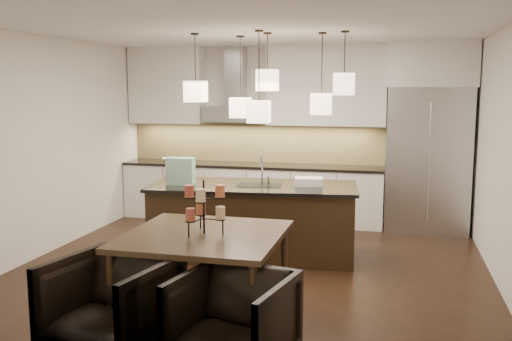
% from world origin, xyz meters
% --- Properties ---
extents(floor, '(5.50, 5.50, 0.02)m').
position_xyz_m(floor, '(0.00, 0.00, -0.01)').
color(floor, black).
rests_on(floor, ground).
extents(ceiling, '(5.50, 5.50, 0.02)m').
position_xyz_m(ceiling, '(0.00, 0.00, 2.81)').
color(ceiling, white).
rests_on(ceiling, wall_back).
extents(wall_back, '(5.50, 0.02, 2.80)m').
position_xyz_m(wall_back, '(0.00, 2.76, 1.40)').
color(wall_back, silver).
rests_on(wall_back, ground).
extents(wall_front, '(5.50, 0.02, 2.80)m').
position_xyz_m(wall_front, '(0.00, -2.76, 1.40)').
color(wall_front, silver).
rests_on(wall_front, ground).
extents(wall_left, '(0.02, 5.50, 2.80)m').
position_xyz_m(wall_left, '(-2.76, 0.00, 1.40)').
color(wall_left, silver).
rests_on(wall_left, ground).
extents(wall_right, '(0.02, 5.50, 2.80)m').
position_xyz_m(wall_right, '(2.76, 0.00, 1.40)').
color(wall_right, silver).
rests_on(wall_right, ground).
extents(refrigerator, '(1.20, 0.72, 2.15)m').
position_xyz_m(refrigerator, '(2.10, 2.38, 1.07)').
color(refrigerator, '#B7B7BA').
rests_on(refrigerator, floor).
extents(fridge_panel, '(1.26, 0.72, 0.65)m').
position_xyz_m(fridge_panel, '(2.10, 2.38, 2.47)').
color(fridge_panel, silver).
rests_on(fridge_panel, refrigerator).
extents(lower_cabinets, '(4.21, 0.62, 0.88)m').
position_xyz_m(lower_cabinets, '(-0.62, 2.43, 0.44)').
color(lower_cabinets, silver).
rests_on(lower_cabinets, floor).
extents(countertop, '(4.21, 0.66, 0.04)m').
position_xyz_m(countertop, '(-0.62, 2.43, 0.90)').
color(countertop, black).
rests_on(countertop, lower_cabinets).
extents(backsplash, '(4.21, 0.02, 0.63)m').
position_xyz_m(backsplash, '(-0.62, 2.73, 1.24)').
color(backsplash, '#D4C67D').
rests_on(backsplash, countertop).
extents(upper_cab_left, '(1.25, 0.35, 1.25)m').
position_xyz_m(upper_cab_left, '(-2.10, 2.57, 2.17)').
color(upper_cab_left, silver).
rests_on(upper_cab_left, wall_back).
extents(upper_cab_right, '(1.85, 0.35, 1.25)m').
position_xyz_m(upper_cab_right, '(0.55, 2.57, 2.17)').
color(upper_cab_right, silver).
rests_on(upper_cab_right, wall_back).
extents(hood_canopy, '(0.90, 0.52, 0.24)m').
position_xyz_m(hood_canopy, '(-0.93, 2.48, 1.72)').
color(hood_canopy, '#B7B7BA').
rests_on(hood_canopy, wall_back).
extents(hood_chimney, '(0.30, 0.28, 0.96)m').
position_xyz_m(hood_chimney, '(-0.93, 2.59, 2.32)').
color(hood_chimney, '#B7B7BA').
rests_on(hood_chimney, hood_canopy).
extents(fruit_bowl, '(0.33, 0.33, 0.06)m').
position_xyz_m(fruit_bowl, '(-2.00, 2.38, 0.95)').
color(fruit_bowl, silver).
rests_on(fruit_bowl, countertop).
extents(island_body, '(2.61, 1.27, 0.89)m').
position_xyz_m(island_body, '(-0.10, 0.48, 0.44)').
color(island_body, black).
rests_on(island_body, floor).
extents(island_top, '(2.70, 1.36, 0.04)m').
position_xyz_m(island_top, '(-0.10, 0.48, 0.91)').
color(island_top, black).
rests_on(island_top, island_body).
extents(faucet, '(0.13, 0.25, 0.38)m').
position_xyz_m(faucet, '(-0.01, 0.59, 1.12)').
color(faucet, silver).
rests_on(faucet, island_top).
extents(tote_bag, '(0.36, 0.22, 0.34)m').
position_xyz_m(tote_bag, '(-1.00, 0.29, 1.10)').
color(tote_bag, '#1D644B').
rests_on(tote_bag, island_top).
extents(food_container, '(0.37, 0.28, 0.10)m').
position_xyz_m(food_container, '(0.59, 0.58, 0.98)').
color(food_container, silver).
rests_on(food_container, island_top).
extents(dining_table, '(1.40, 1.40, 0.83)m').
position_xyz_m(dining_table, '(-0.04, -1.64, 0.42)').
color(dining_table, black).
rests_on(dining_table, floor).
extents(candelabra, '(0.40, 0.40, 0.49)m').
position_xyz_m(candelabra, '(-0.04, -1.64, 1.08)').
color(candelabra, black).
rests_on(candelabra, dining_table).
extents(candle_a, '(0.09, 0.09, 0.11)m').
position_xyz_m(candle_a, '(0.12, -1.64, 1.03)').
color(candle_a, '#D3B788').
rests_on(candle_a, candelabra).
extents(candle_b, '(0.09, 0.09, 0.11)m').
position_xyz_m(candle_b, '(-0.11, -1.51, 1.03)').
color(candle_b, '#C5653E').
rests_on(candle_b, candelabra).
extents(candle_c, '(0.09, 0.09, 0.11)m').
position_xyz_m(candle_c, '(-0.11, -1.77, 1.03)').
color(candle_c, '#9F4431').
rests_on(candle_c, candelabra).
extents(candle_d, '(0.09, 0.09, 0.11)m').
position_xyz_m(candle_d, '(0.09, -1.54, 1.21)').
color(candle_d, '#C5653E').
rests_on(candle_d, candelabra).
extents(candle_e, '(0.09, 0.09, 0.11)m').
position_xyz_m(candle_e, '(-0.18, -1.62, 1.21)').
color(candle_e, '#9F4431').
rests_on(candle_e, candelabra).
extents(candle_f, '(0.09, 0.09, 0.11)m').
position_xyz_m(candle_f, '(-0.01, -1.79, 1.21)').
color(candle_f, '#D3B788').
rests_on(candle_f, candelabra).
extents(armchair_left, '(1.04, 1.06, 0.82)m').
position_xyz_m(armchair_left, '(-0.54, -2.47, 0.41)').
color(armchair_left, black).
rests_on(armchair_left, floor).
extents(armchair_right, '(0.97, 0.99, 0.76)m').
position_xyz_m(armchair_right, '(0.47, -2.48, 0.38)').
color(armchair_right, black).
rests_on(armchair_right, floor).
extents(pendant_a, '(0.24, 0.24, 0.26)m').
position_xyz_m(pendant_a, '(-0.81, 0.35, 2.09)').
color(pendant_a, beige).
rests_on(pendant_a, ceiling).
extents(pendant_b, '(0.24, 0.24, 0.26)m').
position_xyz_m(pendant_b, '(-0.35, 0.80, 1.88)').
color(pendant_b, beige).
rests_on(pendant_b, ceiling).
extents(pendant_c, '(0.24, 0.24, 0.26)m').
position_xyz_m(pendant_c, '(0.08, 0.47, 2.23)').
color(pendant_c, beige).
rests_on(pendant_c, ceiling).
extents(pendant_d, '(0.24, 0.24, 0.26)m').
position_xyz_m(pendant_d, '(0.72, 0.61, 1.94)').
color(pendant_d, beige).
rests_on(pendant_d, ceiling).
extents(pendant_e, '(0.24, 0.24, 0.26)m').
position_xyz_m(pendant_e, '(1.01, 0.48, 2.18)').
color(pendant_e, beige).
rests_on(pendant_e, ceiling).
extents(pendant_f, '(0.24, 0.24, 0.26)m').
position_xyz_m(pendant_f, '(0.05, 0.16, 1.86)').
color(pendant_f, beige).
rests_on(pendant_f, ceiling).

